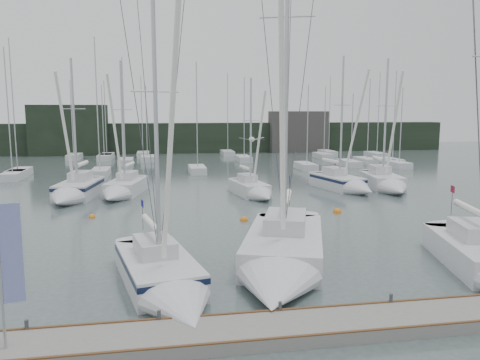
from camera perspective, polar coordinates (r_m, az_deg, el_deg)
name	(u,v)px	position (r m, az deg, el deg)	size (l,w,h in m)	color
ground	(301,277)	(20.61, 7.46, -11.59)	(160.00, 160.00, 0.00)	#435251
dock	(347,324)	(16.19, 12.96, -16.73)	(24.00, 2.00, 0.40)	slate
far_treeline	(193,138)	(80.80, -5.70, 5.15)	(90.00, 4.00, 5.00)	black
far_building_left	(69,130)	(79.78, -20.15, 5.72)	(12.00, 3.00, 8.00)	black
far_building_right	(298,132)	(82.09, 7.10, 5.88)	(10.00, 3.00, 7.00)	#413F3C
mast_forest	(221,160)	(63.34, -2.29, 2.47)	(49.46, 26.65, 14.76)	silver
sailboat_near_left	(167,282)	(18.45, -8.94, -12.24)	(4.37, 8.84, 13.11)	silver
sailboat_near_center	(281,262)	(20.44, 5.04, -9.88)	(6.86, 11.67, 18.86)	silver
sailboat_mid_a	(74,192)	(39.35, -19.63, -1.41)	(3.82, 8.32, 12.00)	silver
sailboat_mid_b	(121,190)	(39.80, -14.29, -1.20)	(4.05, 8.12, 11.89)	silver
sailboat_mid_c	(255,191)	(38.47, 1.78, -1.34)	(3.25, 7.09, 10.39)	silver
sailboat_mid_d	(346,184)	(42.50, 12.81, -0.49)	(4.19, 8.16, 12.64)	silver
sailboat_mid_e	(387,184)	(43.65, 17.47, -0.44)	(3.89, 8.66, 12.48)	silver
buoy_a	(244,220)	(30.44, 0.49, -4.93)	(0.53, 0.53, 0.53)	orange
buoy_b	(337,212)	(33.51, 11.77, -3.87)	(0.59, 0.59, 0.59)	orange
buoy_c	(92,217)	(32.75, -17.59, -4.38)	(0.46, 0.46, 0.46)	orange
dock_banner	(8,262)	(14.56, -26.48, -8.92)	(0.63, 0.19, 4.24)	#AAADB2
seagull	(252,139)	(20.46, 1.44, 4.99)	(1.12, 0.51, 0.22)	silver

